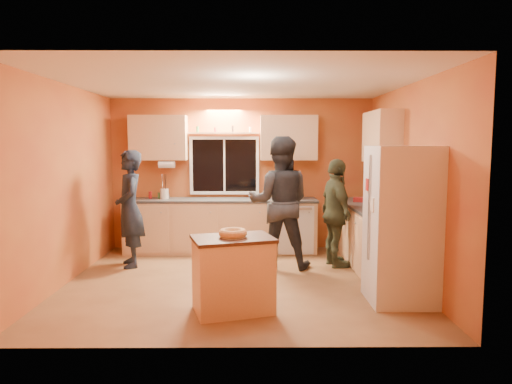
{
  "coord_description": "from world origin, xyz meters",
  "views": [
    {
      "loc": [
        0.19,
        -5.93,
        1.82
      ],
      "look_at": [
        0.24,
        0.4,
        1.15
      ],
      "focal_mm": 32.0,
      "sensor_mm": 36.0,
      "label": 1
    }
  ],
  "objects_px": {
    "person_center": "(279,203)",
    "person_right": "(336,213)",
    "refrigerator": "(401,225)",
    "island": "(233,274)",
    "person_left": "(130,209)"
  },
  "relations": [
    {
      "from": "person_center",
      "to": "island",
      "type": "bearing_deg",
      "value": 76.39
    },
    {
      "from": "person_left",
      "to": "person_center",
      "type": "relative_size",
      "value": 0.9
    },
    {
      "from": "person_left",
      "to": "person_center",
      "type": "height_order",
      "value": "person_center"
    },
    {
      "from": "island",
      "to": "person_center",
      "type": "distance_m",
      "value": 1.98
    },
    {
      "from": "refrigerator",
      "to": "person_center",
      "type": "bearing_deg",
      "value": 130.98
    },
    {
      "from": "island",
      "to": "person_center",
      "type": "bearing_deg",
      "value": 54.79
    },
    {
      "from": "person_left",
      "to": "island",
      "type": "bearing_deg",
      "value": 19.85
    },
    {
      "from": "refrigerator",
      "to": "person_center",
      "type": "xyz_separation_m",
      "value": [
        -1.31,
        1.5,
        0.07
      ]
    },
    {
      "from": "island",
      "to": "person_center",
      "type": "relative_size",
      "value": 0.51
    },
    {
      "from": "person_center",
      "to": "person_right",
      "type": "xyz_separation_m",
      "value": [
        0.84,
        0.05,
        -0.16
      ]
    },
    {
      "from": "refrigerator",
      "to": "island",
      "type": "distance_m",
      "value": 1.99
    },
    {
      "from": "refrigerator",
      "to": "island",
      "type": "xyz_separation_m",
      "value": [
        -1.91,
        -0.3,
        -0.48
      ]
    },
    {
      "from": "refrigerator",
      "to": "island",
      "type": "bearing_deg",
      "value": -171.21
    },
    {
      "from": "person_left",
      "to": "person_right",
      "type": "xyz_separation_m",
      "value": [
        3.06,
        -0.03,
        -0.06
      ]
    },
    {
      "from": "island",
      "to": "person_center",
      "type": "height_order",
      "value": "person_center"
    }
  ]
}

